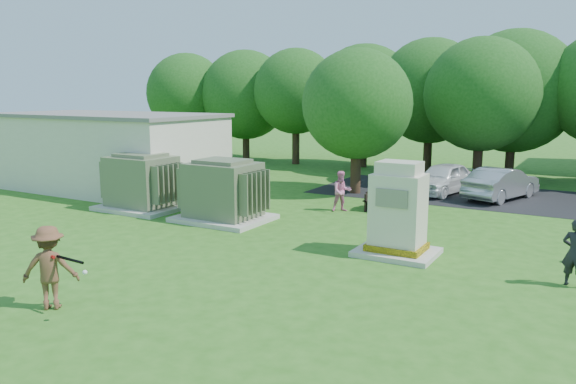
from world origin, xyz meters
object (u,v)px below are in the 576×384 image
Objects in this scene: person_by_generator at (575,253)px; car_silver_a at (501,183)px; person_at_picnic at (342,191)px; batter at (50,267)px; transformer_right at (223,192)px; car_white at (443,178)px; picnic_table at (389,200)px; transformer_left at (142,183)px; generator_cabinet at (398,215)px.

person_by_generator is 0.39× the size of car_silver_a.
person_at_picnic is at bearing 67.50° from car_silver_a.
person_at_picnic is at bearing -132.14° from batter.
transformer_right is 10.11m from car_white.
picnic_table is 5.43m from car_silver_a.
person_by_generator is at bearing -179.71° from batter.
transformer_left is 1.00× the size of transformer_right.
batter is (1.68, -8.03, -0.12)m from transformer_right.
transformer_left is 9.07m from picnic_table.
car_silver_a is (3.12, 4.44, 0.22)m from picnic_table.
batter is at bearing -102.17° from picnic_table.
car_silver_a is at bearing -59.37° from person_by_generator.
generator_cabinet is 1.48× the size of batter.
generator_cabinet is 4.26m from person_by_generator.
car_white is at bearing 80.48° from picnic_table.
person_at_picnic is 7.04m from car_silver_a.
person_at_picnic is (-3.59, 4.31, -0.36)m from generator_cabinet.
batter is at bearing -124.00° from generator_cabinet.
car_silver_a is (4.60, 5.32, -0.09)m from person_at_picnic.
person_at_picnic is 0.38× the size of car_silver_a.
generator_cabinet reaches higher than picnic_table.
transformer_left reaches higher than car_white.
transformer_left is 1.77× the size of batter.
person_at_picnic reaches higher than car_silver_a.
transformer_left is at bearing 180.00° from transformer_right.
car_white is at bearing -48.27° from person_by_generator.
transformer_left reaches higher than picnic_table.
person_at_picnic is 5.86m from car_white.
generator_cabinet is at bearing -5.59° from transformer_left.
transformer_left is 12.39m from car_white.
car_white reaches higher than picnic_table.
picnic_table is at bearing -86.23° from car_white.
transformer_right reaches higher than person_by_generator.
person_by_generator reaches higher than person_at_picnic.
car_white is (-1.35, 9.73, -0.44)m from generator_cabinet.
transformer_right is at bearing 0.00° from transformer_left.
generator_cabinet reaches higher than transformer_right.
person_by_generator is (8.98, 6.66, -0.08)m from batter.
picnic_table is (8.02, 4.21, -0.55)m from transformer_left.
person_by_generator is 1.05× the size of person_at_picnic.
transformer_right is at bearing -169.82° from person_at_picnic.
person_by_generator reaches higher than car_silver_a.
person_at_picnic is at bearing -99.15° from car_white.
person_by_generator is (4.23, -0.38, -0.32)m from generator_cabinet.
car_white is 0.98× the size of car_silver_a.
car_silver_a is (11.14, 8.65, -0.32)m from transformer_left.
car_silver_a is at bearing 9.84° from person_at_picnic.
generator_cabinet is at bearing -160.29° from batter.
transformer_right is 1.90× the size of picnic_table.
transformer_right is 10.74m from person_by_generator.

